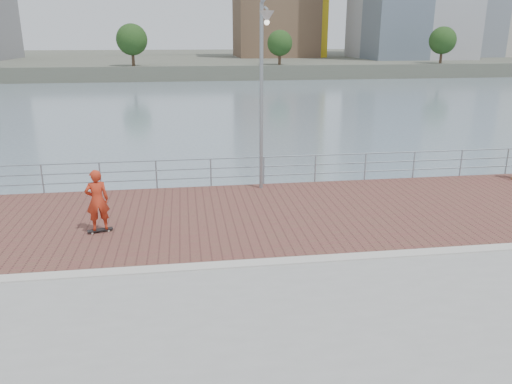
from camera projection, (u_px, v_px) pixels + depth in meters
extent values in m
plane|color=slate|center=(267.00, 331.00, 13.39)|extent=(400.00, 400.00, 0.00)
cube|color=brown|center=(249.00, 215.00, 16.18)|extent=(40.00, 6.80, 0.02)
cube|color=#B7B5AD|center=(267.00, 262.00, 12.78)|extent=(40.00, 0.40, 0.06)
cube|color=#4C5142|center=(189.00, 60.00, 128.58)|extent=(320.00, 95.00, 2.50)
cylinder|color=#8C9EA8|center=(43.00, 179.00, 18.25)|extent=(0.06, 0.06, 1.10)
cylinder|color=#8C9EA8|center=(100.00, 177.00, 18.53)|extent=(0.06, 0.06, 1.10)
cylinder|color=#8C9EA8|center=(156.00, 175.00, 18.81)|extent=(0.06, 0.06, 1.10)
cylinder|color=#8C9EA8|center=(211.00, 173.00, 19.09)|extent=(0.06, 0.06, 1.10)
cylinder|color=#8C9EA8|center=(264.00, 171.00, 19.37)|extent=(0.06, 0.06, 1.10)
cylinder|color=#8C9EA8|center=(315.00, 169.00, 19.65)|extent=(0.06, 0.06, 1.10)
cylinder|color=#8C9EA8|center=(365.00, 167.00, 19.92)|extent=(0.06, 0.06, 1.10)
cylinder|color=#8C9EA8|center=(414.00, 165.00, 20.20)|extent=(0.06, 0.06, 1.10)
cylinder|color=#8C9EA8|center=(461.00, 163.00, 20.48)|extent=(0.06, 0.06, 1.10)
cylinder|color=#8C9EA8|center=(507.00, 162.00, 20.76)|extent=(0.06, 0.06, 1.10)
cylinder|color=#8C9EA8|center=(237.00, 158.00, 19.06)|extent=(39.00, 0.05, 0.05)
cylinder|color=#8C9EA8|center=(237.00, 167.00, 19.17)|extent=(39.00, 0.05, 0.05)
cylinder|color=#8C9EA8|center=(238.00, 176.00, 19.28)|extent=(39.00, 0.05, 0.05)
cylinder|color=gray|center=(261.00, 101.00, 18.03)|extent=(0.13, 0.13, 6.65)
cylinder|color=gray|center=(264.00, 2.00, 16.50)|extent=(0.08, 1.11, 0.08)
cone|color=#B2B2AD|center=(267.00, 8.00, 16.05)|extent=(0.49, 0.49, 0.39)
cube|color=black|center=(100.00, 230.00, 14.75)|extent=(0.75, 0.37, 0.03)
cylinder|color=beige|center=(92.00, 233.00, 14.62)|extent=(0.06, 0.05, 0.06)
cylinder|color=beige|center=(109.00, 231.00, 14.80)|extent=(0.06, 0.05, 0.06)
cylinder|color=beige|center=(92.00, 232.00, 14.73)|extent=(0.06, 0.05, 0.06)
cylinder|color=beige|center=(108.00, 229.00, 14.91)|extent=(0.06, 0.05, 0.06)
imported|color=#B52F18|center=(97.00, 200.00, 14.47)|extent=(0.76, 0.60, 1.83)
cube|color=brown|center=(275.00, 3.00, 115.48)|extent=(18.00, 18.00, 24.18)
cylinder|color=#473323|center=(133.00, 54.00, 83.31)|extent=(0.50, 0.50, 3.99)
sphere|color=#193814|center=(132.00, 39.00, 82.62)|extent=(5.13, 5.13, 5.13)
cylinder|color=#473323|center=(280.00, 55.00, 86.81)|extent=(0.50, 0.50, 3.41)
sphere|color=#193814|center=(280.00, 43.00, 86.22)|extent=(4.39, 4.39, 4.39)
cylinder|color=#473323|center=(441.00, 53.00, 90.84)|extent=(0.50, 0.50, 3.78)
sphere|color=#193814|center=(443.00, 40.00, 90.19)|extent=(4.86, 4.86, 4.86)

